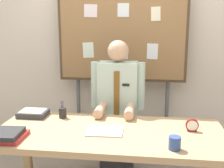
{
  "coord_description": "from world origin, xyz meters",
  "views": [
    {
      "loc": [
        0.31,
        -2.17,
        1.59
      ],
      "look_at": [
        0.0,
        0.2,
        1.07
      ],
      "focal_mm": 45.79,
      "sensor_mm": 36.0,
      "label": 1
    }
  ],
  "objects": [
    {
      "name": "book_stack",
      "position": [
        -0.73,
        -0.26,
        0.76
      ],
      "size": [
        0.23,
        0.28,
        0.07
      ],
      "color": "#B22D2D",
      "rests_on": "desk"
    },
    {
      "name": "back_wall",
      "position": [
        0.0,
        1.27,
        1.35
      ],
      "size": [
        6.4,
        0.08,
        2.7
      ],
      "primitive_type": "cube",
      "color": "beige",
      "rests_on": "ground_plane"
    },
    {
      "name": "paper_tray",
      "position": [
        -0.76,
        0.28,
        0.75
      ],
      "size": [
        0.26,
        0.2,
        0.06
      ],
      "color": "#333338",
      "rests_on": "desk"
    },
    {
      "name": "coffee_mug",
      "position": [
        0.5,
        -0.28,
        0.77
      ],
      "size": [
        0.09,
        0.09,
        0.09
      ],
      "primitive_type": "cylinder",
      "color": "#334C8C",
      "rests_on": "desk"
    },
    {
      "name": "open_notebook",
      "position": [
        -0.03,
        -0.02,
        0.73
      ],
      "size": [
        0.3,
        0.24,
        0.01
      ],
      "primitive_type": "cube",
      "rotation": [
        0.0,
        0.0,
        0.03
      ],
      "color": "silver",
      "rests_on": "desk"
    },
    {
      "name": "desk",
      "position": [
        0.0,
        0.0,
        0.65
      ],
      "size": [
        1.88,
        0.84,
        0.72
      ],
      "color": "tan",
      "rests_on": "ground_plane"
    },
    {
      "name": "pen_holder",
      "position": [
        -0.47,
        0.27,
        0.77
      ],
      "size": [
        0.07,
        0.07,
        0.16
      ],
      "color": "#262626",
      "rests_on": "desk"
    },
    {
      "name": "person",
      "position": [
        0.0,
        0.65,
        0.66
      ],
      "size": [
        0.55,
        0.56,
        1.42
      ],
      "color": "#2D2D33",
      "rests_on": "ground_plane"
    },
    {
      "name": "desk_clock",
      "position": [
        0.67,
        0.08,
        0.77
      ],
      "size": [
        0.1,
        0.04,
        0.1
      ],
      "color": "maroon",
      "rests_on": "desk"
    },
    {
      "name": "bulletin_board",
      "position": [
        -0.0,
        1.06,
        1.46
      ],
      "size": [
        1.46,
        0.09,
        2.04
      ],
      "color": "#4C3823",
      "rests_on": "ground_plane"
    }
  ]
}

